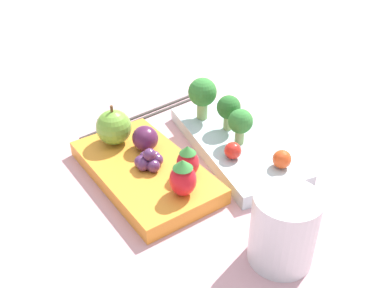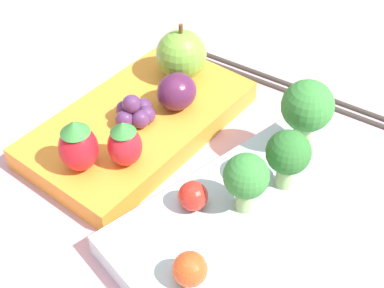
{
  "view_description": "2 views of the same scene",
  "coord_description": "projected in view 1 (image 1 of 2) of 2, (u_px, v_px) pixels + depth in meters",
  "views": [
    {
      "loc": [
        0.39,
        -0.25,
        0.33
      ],
      "look_at": [
        -0.0,
        -0.0,
        0.03
      ],
      "focal_mm": 40.0,
      "sensor_mm": 36.0,
      "label": 1
    },
    {
      "loc": [
        0.22,
        0.2,
        0.32
      ],
      "look_at": [
        -0.0,
        -0.0,
        0.03
      ],
      "focal_mm": 50.0,
      "sensor_mm": 36.0,
      "label": 2
    }
  ],
  "objects": [
    {
      "name": "cherry_tomato_0",
      "position": [
        282.0,
        159.0,
        0.52
      ],
      "size": [
        0.02,
        0.02,
        0.02
      ],
      "color": "#DB4C1E",
      "rests_on": "bento_box_savoury"
    },
    {
      "name": "bento_box_fruit",
      "position": [
        145.0,
        171.0,
        0.54
      ],
      "size": [
        0.21,
        0.12,
        0.02
      ],
      "color": "orange",
      "rests_on": "ground_plane"
    },
    {
      "name": "apple",
      "position": [
        114.0,
        127.0,
        0.56
      ],
      "size": [
        0.05,
        0.05,
        0.06
      ],
      "color": "#70A838",
      "rests_on": "bento_box_fruit"
    },
    {
      "name": "broccoli_floret_2",
      "position": [
        240.0,
        123.0,
        0.56
      ],
      "size": [
        0.03,
        0.03,
        0.05
      ],
      "color": "#93B770",
      "rests_on": "bento_box_savoury"
    },
    {
      "name": "broccoli_floret_1",
      "position": [
        202.0,
        94.0,
        0.61
      ],
      "size": [
        0.04,
        0.04,
        0.06
      ],
      "color": "#93B770",
      "rests_on": "bento_box_savoury"
    },
    {
      "name": "cherry_tomato_1",
      "position": [
        233.0,
        151.0,
        0.54
      ],
      "size": [
        0.02,
        0.02,
        0.02
      ],
      "color": "red",
      "rests_on": "bento_box_savoury"
    },
    {
      "name": "plum",
      "position": [
        145.0,
        138.0,
        0.55
      ],
      "size": [
        0.04,
        0.03,
        0.03
      ],
      "color": "#511E42",
      "rests_on": "bento_box_fruit"
    },
    {
      "name": "ground_plane",
      "position": [
        196.0,
        164.0,
        0.57
      ],
      "size": [
        4.0,
        4.0,
        0.0
      ],
      "primitive_type": "plane",
      "color": "#C6939E"
    },
    {
      "name": "grape_cluster",
      "position": [
        149.0,
        161.0,
        0.52
      ],
      "size": [
        0.04,
        0.03,
        0.03
      ],
      "color": "#562D5B",
      "rests_on": "bento_box_fruit"
    },
    {
      "name": "strawberry_1",
      "position": [
        183.0,
        178.0,
        0.47
      ],
      "size": [
        0.03,
        0.03,
        0.05
      ],
      "color": "red",
      "rests_on": "bento_box_fruit"
    },
    {
      "name": "drinking_cup",
      "position": [
        283.0,
        229.0,
        0.41
      ],
      "size": [
        0.06,
        0.06,
        0.08
      ],
      "color": "silver",
      "rests_on": "ground_plane"
    },
    {
      "name": "broccoli_floret_0",
      "position": [
        229.0,
        109.0,
        0.59
      ],
      "size": [
        0.03,
        0.03,
        0.05
      ],
      "color": "#93B770",
      "rests_on": "bento_box_savoury"
    },
    {
      "name": "chopsticks_pair",
      "position": [
        142.0,
        115.0,
        0.67
      ],
      "size": [
        0.05,
        0.21,
        0.01
      ],
      "color": "#332D28",
      "rests_on": "ground_plane"
    },
    {
      "name": "bento_box_savoury",
      "position": [
        235.0,
        144.0,
        0.59
      ],
      "size": [
        0.24,
        0.13,
        0.02
      ],
      "color": "silver",
      "rests_on": "ground_plane"
    },
    {
      "name": "strawberry_0",
      "position": [
        188.0,
        162.0,
        0.5
      ],
      "size": [
        0.03,
        0.03,
        0.04
      ],
      "color": "red",
      "rests_on": "bento_box_fruit"
    }
  ]
}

